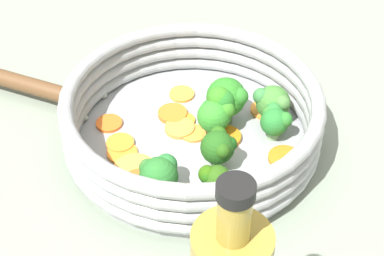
# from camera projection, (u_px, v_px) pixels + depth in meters

# --- Properties ---
(ground_plane) EXTENTS (4.00, 4.00, 0.00)m
(ground_plane) POSITION_uv_depth(u_px,v_px,m) (192.00, 145.00, 0.71)
(ground_plane) COLOR gray
(skillet) EXTENTS (0.26, 0.26, 0.01)m
(skillet) POSITION_uv_depth(u_px,v_px,m) (192.00, 141.00, 0.71)
(skillet) COLOR #939699
(skillet) RESTS_ON ground_plane
(skillet_rim_wall) EXTENTS (0.28, 0.28, 0.06)m
(skillet_rim_wall) POSITION_uv_depth(u_px,v_px,m) (192.00, 116.00, 0.69)
(skillet_rim_wall) COLOR #989B9D
(skillet_rim_wall) RESTS_ON skillet
(skillet_handle) EXTENTS (0.17, 0.05, 0.02)m
(skillet_handle) POSITION_uv_depth(u_px,v_px,m) (23.00, 84.00, 0.76)
(skillet_handle) COLOR brown
(skillet_handle) RESTS_ON skillet
(skillet_rivet_left) EXTENTS (0.01, 0.01, 0.01)m
(skillet_rivet_left) POSITION_uv_depth(u_px,v_px,m) (104.00, 95.00, 0.76)
(skillet_rivet_left) COLOR #939B95
(skillet_rivet_left) RESTS_ON skillet
(skillet_rivet_right) EXTENTS (0.01, 0.01, 0.01)m
(skillet_rivet_right) POSITION_uv_depth(u_px,v_px,m) (83.00, 120.00, 0.72)
(skillet_rivet_right) COLOR #959B94
(skillet_rivet_right) RESTS_ON skillet
(carrot_slice_0) EXTENTS (0.04, 0.04, 0.00)m
(carrot_slice_0) POSITION_uv_depth(u_px,v_px,m) (180.00, 128.00, 0.72)
(carrot_slice_0) COLOR #F1923C
(carrot_slice_0) RESTS_ON skillet
(carrot_slice_1) EXTENTS (0.04, 0.04, 0.00)m
(carrot_slice_1) POSITION_uv_depth(u_px,v_px,m) (120.00, 143.00, 0.70)
(carrot_slice_1) COLOR orange
(carrot_slice_1) RESTS_ON skillet
(carrot_slice_2) EXTENTS (0.03, 0.03, 0.00)m
(carrot_slice_2) POSITION_uv_depth(u_px,v_px,m) (183.00, 121.00, 0.73)
(carrot_slice_2) COLOR orange
(carrot_slice_2) RESTS_ON skillet
(carrot_slice_3) EXTENTS (0.04, 0.04, 0.00)m
(carrot_slice_3) POSITION_uv_depth(u_px,v_px,m) (265.00, 110.00, 0.74)
(carrot_slice_3) COLOR orange
(carrot_slice_3) RESTS_ON skillet
(carrot_slice_4) EXTENTS (0.03, 0.03, 0.00)m
(carrot_slice_4) POSITION_uv_depth(u_px,v_px,m) (122.00, 153.00, 0.69)
(carrot_slice_4) COLOR orange
(carrot_slice_4) RESTS_ON skillet
(carrot_slice_5) EXTENTS (0.05, 0.05, 0.01)m
(carrot_slice_5) POSITION_uv_depth(u_px,v_px,m) (225.00, 137.00, 0.70)
(carrot_slice_5) COLOR orange
(carrot_slice_5) RESTS_ON skillet
(carrot_slice_6) EXTENTS (0.05, 0.05, 0.01)m
(carrot_slice_6) POSITION_uv_depth(u_px,v_px,m) (173.00, 114.00, 0.73)
(carrot_slice_6) COLOR orange
(carrot_slice_6) RESTS_ON skillet
(carrot_slice_7) EXTENTS (0.05, 0.05, 0.00)m
(carrot_slice_7) POSITION_uv_depth(u_px,v_px,m) (135.00, 170.00, 0.67)
(carrot_slice_7) COLOR #F59B3F
(carrot_slice_7) RESTS_ON skillet
(carrot_slice_8) EXTENTS (0.05, 0.05, 0.00)m
(carrot_slice_8) POSITION_uv_depth(u_px,v_px,m) (285.00, 158.00, 0.68)
(carrot_slice_8) COLOR orange
(carrot_slice_8) RESTS_ON skillet
(carrot_slice_9) EXTENTS (0.04, 0.04, 0.00)m
(carrot_slice_9) POSITION_uv_depth(u_px,v_px,m) (191.00, 133.00, 0.71)
(carrot_slice_9) COLOR orange
(carrot_slice_9) RESTS_ON skillet
(carrot_slice_10) EXTENTS (0.04, 0.04, 0.00)m
(carrot_slice_10) POSITION_uv_depth(u_px,v_px,m) (109.00, 124.00, 0.72)
(carrot_slice_10) COLOR orange
(carrot_slice_10) RESTS_ON skillet
(carrot_slice_11) EXTENTS (0.03, 0.03, 0.00)m
(carrot_slice_11) POSITION_uv_depth(u_px,v_px,m) (182.00, 94.00, 0.76)
(carrot_slice_11) COLOR orange
(carrot_slice_11) RESTS_ON skillet
(carrot_slice_12) EXTENTS (0.04, 0.04, 0.01)m
(carrot_slice_12) POSITION_uv_depth(u_px,v_px,m) (138.00, 181.00, 0.66)
(carrot_slice_12) COLOR #DD5D21
(carrot_slice_12) RESTS_ON skillet
(broccoli_floret_0) EXTENTS (0.04, 0.04, 0.04)m
(broccoli_floret_0) POSITION_uv_depth(u_px,v_px,m) (272.00, 102.00, 0.71)
(broccoli_floret_0) COLOR #6FA651
(broccoli_floret_0) RESTS_ON skillet
(broccoli_floret_1) EXTENTS (0.04, 0.03, 0.04)m
(broccoli_floret_1) POSITION_uv_depth(u_px,v_px,m) (216.00, 180.00, 0.63)
(broccoli_floret_1) COLOR #6B9149
(broccoli_floret_1) RESTS_ON skillet
(broccoli_floret_2) EXTENTS (0.03, 0.04, 0.04)m
(broccoli_floret_2) POSITION_uv_depth(u_px,v_px,m) (275.00, 120.00, 0.69)
(broccoli_floret_2) COLOR #7CA56E
(broccoli_floret_2) RESTS_ON skillet
(broccoli_floret_3) EXTENTS (0.04, 0.04, 0.05)m
(broccoli_floret_3) POSITION_uv_depth(u_px,v_px,m) (219.00, 147.00, 0.66)
(broccoli_floret_3) COLOR #5C8E4B
(broccoli_floret_3) RESTS_ON skillet
(broccoli_floret_4) EXTENTS (0.04, 0.04, 0.05)m
(broccoli_floret_4) POSITION_uv_depth(u_px,v_px,m) (215.00, 115.00, 0.69)
(broccoli_floret_4) COLOR #638753
(broccoli_floret_4) RESTS_ON skillet
(broccoli_floret_5) EXTENTS (0.04, 0.04, 0.04)m
(broccoli_floret_5) POSITION_uv_depth(u_px,v_px,m) (159.00, 174.00, 0.63)
(broccoli_floret_5) COLOR #79A160
(broccoli_floret_5) RESTS_ON skillet
(broccoli_floret_6) EXTENTS (0.05, 0.05, 0.06)m
(broccoli_floret_6) POSITION_uv_depth(u_px,v_px,m) (225.00, 98.00, 0.70)
(broccoli_floret_6) COLOR #608C4F
(broccoli_floret_6) RESTS_ON skillet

